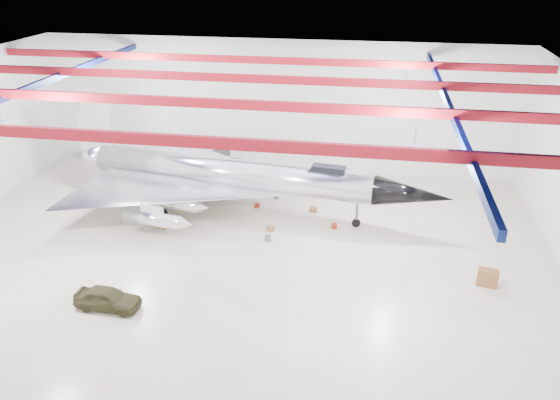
# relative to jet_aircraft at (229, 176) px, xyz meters

# --- Properties ---
(floor) EXTENTS (40.00, 40.00, 0.00)m
(floor) POSITION_rel_jet_aircraft_xyz_m (1.82, -5.94, -2.61)
(floor) COLOR #B7AE91
(floor) RESTS_ON ground
(wall_back) EXTENTS (40.00, 0.00, 40.00)m
(wall_back) POSITION_rel_jet_aircraft_xyz_m (1.82, 9.06, 2.89)
(wall_back) COLOR silver
(wall_back) RESTS_ON floor
(ceiling) EXTENTS (40.00, 40.00, 0.00)m
(ceiling) POSITION_rel_jet_aircraft_xyz_m (1.82, -5.94, 8.39)
(ceiling) COLOR #0A0F38
(ceiling) RESTS_ON wall_back
(ceiling_structure) EXTENTS (39.50, 29.50, 1.08)m
(ceiling_structure) POSITION_rel_jet_aircraft_xyz_m (1.82, -5.94, 7.71)
(ceiling_structure) COLOR maroon
(ceiling_structure) RESTS_ON ceiling
(jet_aircraft) EXTENTS (29.14, 18.69, 7.96)m
(jet_aircraft) POSITION_rel_jet_aircraft_xyz_m (0.00, 0.00, 0.00)
(jet_aircraft) COLOR silver
(jet_aircraft) RESTS_ON floor
(jeep) EXTENTS (3.62, 1.55, 1.22)m
(jeep) POSITION_rel_jet_aircraft_xyz_m (-3.31, -13.02, -2.00)
(jeep) COLOR #36321B
(jeep) RESTS_ON floor
(desk) EXTENTS (1.22, 0.76, 1.04)m
(desk) POSITION_rel_jet_aircraft_xyz_m (17.05, -7.28, -2.09)
(desk) COLOR brown
(desk) RESTS_ON floor
(crate_ply) EXTENTS (0.71, 0.63, 0.42)m
(crate_ply) POSITION_rel_jet_aircraft_xyz_m (-3.82, -3.79, -2.40)
(crate_ply) COLOR olive
(crate_ply) RESTS_ON floor
(toolbox_red) EXTENTS (0.45, 0.39, 0.28)m
(toolbox_red) POSITION_rel_jet_aircraft_xyz_m (1.89, 0.68, -2.47)
(toolbox_red) COLOR maroon
(toolbox_red) RESTS_ON floor
(engine_drum) EXTENTS (0.44, 0.44, 0.38)m
(engine_drum) POSITION_rel_jet_aircraft_xyz_m (3.69, -4.28, -2.42)
(engine_drum) COLOR #59595B
(engine_drum) RESTS_ON floor
(parts_bin) EXTENTS (0.57, 0.48, 0.37)m
(parts_bin) POSITION_rel_jet_aircraft_xyz_m (6.14, 0.56, -2.43)
(parts_bin) COLOR olive
(parts_bin) RESTS_ON floor
(crate_small) EXTENTS (0.43, 0.38, 0.25)m
(crate_small) POSITION_rel_jet_aircraft_xyz_m (-6.02, 2.05, -2.48)
(crate_small) COLOR #59595B
(crate_small) RESTS_ON floor
(tool_chest) EXTENTS (0.49, 0.49, 0.34)m
(tool_chest) POSITION_rel_jet_aircraft_xyz_m (7.86, -1.74, -2.44)
(tool_chest) COLOR maroon
(tool_chest) RESTS_ON floor
(oil_barrel) EXTENTS (0.56, 0.49, 0.33)m
(oil_barrel) POSITION_rel_jet_aircraft_xyz_m (3.58, -2.88, -2.44)
(oil_barrel) COLOR olive
(oil_barrel) RESTS_ON floor
(spares_box) EXTENTS (0.40, 0.40, 0.35)m
(spares_box) POSITION_rel_jet_aircraft_xyz_m (3.06, 2.44, -2.44)
(spares_box) COLOR #59595B
(spares_box) RESTS_ON floor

